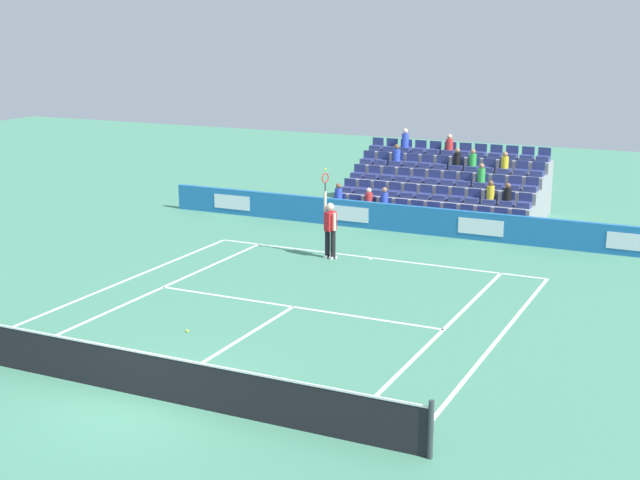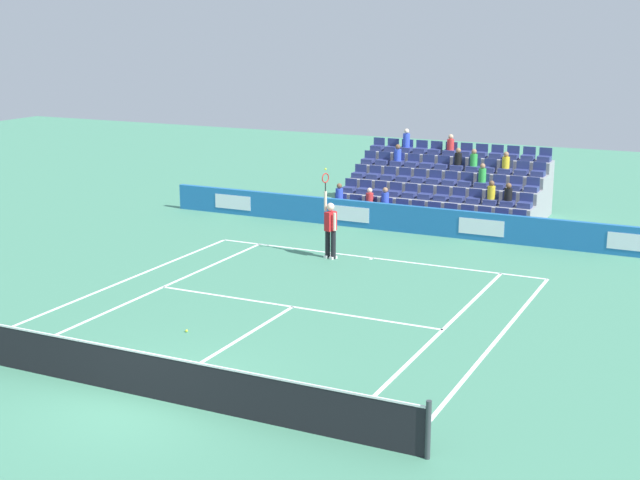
{
  "view_description": "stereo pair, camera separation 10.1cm",
  "coord_description": "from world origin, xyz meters",
  "views": [
    {
      "loc": [
        -10.27,
        13.46,
        7.33
      ],
      "look_at": [
        0.6,
        -9.29,
        1.1
      ],
      "focal_mm": 50.22,
      "sensor_mm": 36.0,
      "label": 1
    },
    {
      "loc": [
        -10.36,
        13.41,
        7.33
      ],
      "look_at": [
        0.6,
        -9.29,
        1.1
      ],
      "focal_mm": 50.22,
      "sensor_mm": 36.0,
      "label": 2
    }
  ],
  "objects": [
    {
      "name": "line_doubles_sideline_right",
      "position": [
        -5.49,
        -5.95,
        0.0
      ],
      "size": [
        0.1,
        11.89,
        0.01
      ],
      "primitive_type": "cube",
      "color": "white",
      "rests_on": "ground"
    },
    {
      "name": "ground_plane",
      "position": [
        0.0,
        0.0,
        0.0
      ],
      "size": [
        80.0,
        80.0,
        0.0
      ],
      "primitive_type": "plane",
      "color": "#47896B"
    },
    {
      "name": "line_centre_service",
      "position": [
        0.0,
        -3.2,
        0.0
      ],
      "size": [
        0.1,
        6.4,
        0.01
      ],
      "primitive_type": "cube",
      "color": "white",
      "rests_on": "ground"
    },
    {
      "name": "line_doubles_sideline_left",
      "position": [
        5.49,
        -5.95,
        0.0
      ],
      "size": [
        0.1,
        11.89,
        0.01
      ],
      "primitive_type": "cube",
      "color": "white",
      "rests_on": "ground"
    },
    {
      "name": "stadium_stand",
      "position": [
        0.0,
        -19.23,
        0.82
      ],
      "size": [
        7.44,
        4.75,
        3.05
      ],
      "color": "gray",
      "rests_on": "ground"
    },
    {
      "name": "tennis_player",
      "position": [
        1.21,
        -11.29,
        0.99
      ],
      "size": [
        0.51,
        0.42,
        2.85
      ],
      "color": "black",
      "rests_on": "ground"
    },
    {
      "name": "tennis_net",
      "position": [
        0.0,
        0.0,
        0.49
      ],
      "size": [
        11.97,
        0.1,
        1.07
      ],
      "color": "#33383D",
      "rests_on": "ground"
    },
    {
      "name": "loose_tennis_ball",
      "position": [
        1.41,
        -3.55,
        0.03
      ],
      "size": [
        0.07,
        0.07,
        0.07
      ],
      "primitive_type": "sphere",
      "color": "#D1E533",
      "rests_on": "ground"
    },
    {
      "name": "line_service",
      "position": [
        0.0,
        -6.4,
        0.0
      ],
      "size": [
        8.23,
        0.1,
        0.01
      ],
      "primitive_type": "cube",
      "color": "white",
      "rests_on": "ground"
    },
    {
      "name": "sponsor_barrier",
      "position": [
        0.0,
        -15.67,
        0.48
      ],
      "size": [
        19.63,
        0.22,
        0.97
      ],
      "color": "#1E66AD",
      "rests_on": "ground"
    },
    {
      "name": "line_baseline",
      "position": [
        0.0,
        -11.89,
        0.0
      ],
      "size": [
        10.97,
        0.1,
        0.01
      ],
      "primitive_type": "cube",
      "color": "white",
      "rests_on": "ground"
    },
    {
      "name": "line_singles_sideline_left",
      "position": [
        4.12,
        -5.95,
        0.0
      ],
      "size": [
        0.1,
        11.89,
        0.01
      ],
      "primitive_type": "cube",
      "color": "white",
      "rests_on": "ground"
    },
    {
      "name": "line_centre_mark",
      "position": [
        0.0,
        -11.79,
        0.0
      ],
      "size": [
        0.1,
        0.2,
        0.01
      ],
      "primitive_type": "cube",
      "color": "white",
      "rests_on": "ground"
    },
    {
      "name": "line_singles_sideline_right",
      "position": [
        -4.12,
        -5.95,
        0.0
      ],
      "size": [
        0.1,
        11.89,
        0.01
      ],
      "primitive_type": "cube",
      "color": "white",
      "rests_on": "ground"
    }
  ]
}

